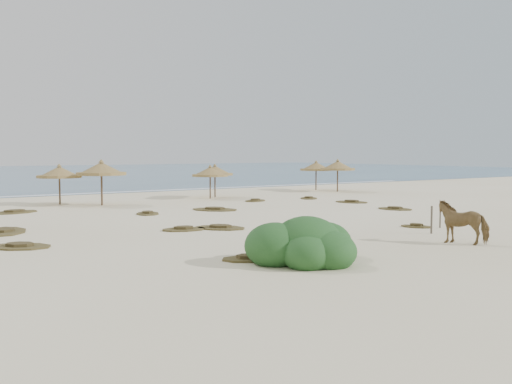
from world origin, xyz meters
TOP-DOWN VIEW (x-y plane):
  - ground at (0.00, 0.00)m, footprint 160.00×160.00m
  - foam_line at (0.00, 26.00)m, footprint 70.00×0.60m
  - palapa_2 at (-2.44, 15.71)m, footprint 3.11×3.11m
  - palapa_3 at (-4.44, 17.68)m, footprint 3.00×3.00m
  - palapa_4 at (5.60, 16.34)m, footprint 2.82×2.82m
  - palapa_5 at (6.46, 17.16)m, footprint 3.25×3.25m
  - palapa_6 at (17.84, 16.53)m, footprint 3.24×3.24m
  - palapa_7 at (17.74, 19.13)m, footprint 2.79×2.79m
  - horse at (3.19, -5.95)m, footprint 1.56×1.99m
  - fence_post_near at (4.23, -3.75)m, footprint 0.11×0.11m
  - fence_post_far at (5.95, -2.84)m, footprint 0.10×0.10m
  - bush at (-3.74, -5.52)m, footprint 3.57×3.14m
  - scrub_0 at (-10.15, 2.08)m, footprint 2.59×2.50m
  - scrub_1 at (-9.89, 6.37)m, footprint 2.51×3.21m
  - scrub_2 at (-3.48, 2.82)m, footprint 2.13×1.62m
  - scrub_3 at (1.79, 9.23)m, footprint 2.95×3.20m
  - scrub_4 at (10.45, 3.71)m, footprint 1.79×2.31m
  - scrub_5 at (11.58, 8.40)m, footprint 2.11×2.57m
  - scrub_6 at (-7.85, 14.12)m, footprint 2.87×2.25m
  - scrub_7 at (7.00, 12.78)m, footprint 2.22×1.98m
  - scrub_9 at (-1.97, 2.37)m, footprint 2.50×2.67m
  - scrub_10 at (11.21, 12.27)m, footprint 2.06×2.16m
  - scrub_11 at (-4.93, -4.23)m, footprint 1.96×1.65m
  - scrub_12 at (5.30, -2.10)m, footprint 1.33×1.56m
  - scrub_13 at (-2.21, 9.40)m, footprint 1.75×2.11m

SIDE VIEW (x-z plane):
  - ground at x=0.00m, z-range 0.00..0.00m
  - foam_line at x=0.00m, z-range 0.00..0.01m
  - scrub_12 at x=5.30m, z-range -0.03..0.13m
  - scrub_3 at x=1.79m, z-range -0.03..0.13m
  - scrub_6 at x=-7.85m, z-range -0.03..0.13m
  - scrub_7 at x=7.00m, z-range -0.03..0.13m
  - scrub_9 at x=-1.97m, z-range -0.03..0.13m
  - scrub_10 at x=11.21m, z-range -0.03..0.13m
  - scrub_11 at x=-4.93m, z-range -0.03..0.13m
  - scrub_13 at x=-2.21m, z-range -0.03..0.13m
  - scrub_0 at x=-10.15m, z-range -0.03..0.13m
  - scrub_1 at x=-9.89m, z-range -0.03..0.13m
  - scrub_4 at x=10.45m, z-range -0.03..0.13m
  - scrub_5 at x=11.58m, z-range -0.03..0.13m
  - scrub_2 at x=-3.48m, z-range -0.03..0.13m
  - fence_post_far at x=5.95m, z-range 0.00..0.99m
  - bush at x=-3.74m, z-range -0.27..1.32m
  - fence_post_near at x=4.23m, z-range 0.00..1.12m
  - horse at x=3.19m, z-range 0.00..1.53m
  - palapa_4 at x=5.60m, z-range 0.66..3.05m
  - palapa_5 at x=6.46m, z-range 0.68..3.12m
  - palapa_3 at x=-4.44m, z-range 0.71..3.27m
  - palapa_7 at x=17.74m, z-range 0.71..3.29m
  - palapa_6 at x=17.84m, z-range 0.75..3.48m
  - palapa_2 at x=-2.44m, z-range 0.79..3.63m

